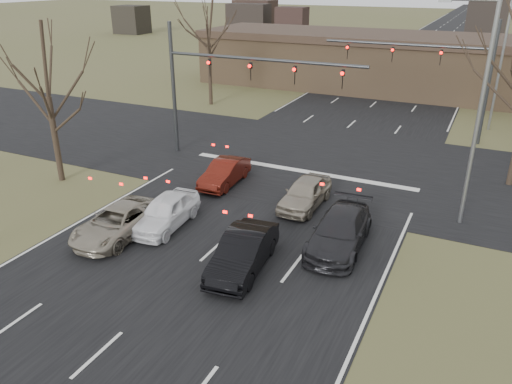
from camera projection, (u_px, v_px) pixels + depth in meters
ground at (173, 286)px, 18.29m from camera, size 360.00×360.00×0.00m
road_main at (423, 59)px, 67.91m from camera, size 14.00×300.00×0.02m
road_cross at (312, 160)px, 30.69m from camera, size 200.00×14.00×0.02m
building at (414, 64)px, 47.86m from camera, size 42.40×10.40×5.30m
mast_arm_near at (219, 76)px, 29.08m from camera, size 12.12×0.24×8.00m
mast_arm_far at (445, 65)px, 32.86m from camera, size 11.12×0.24×8.00m
streetlight_right_near at (477, 103)px, 20.84m from camera, size 2.34×0.25×10.00m
streetlight_right_far at (500, 52)px, 34.70m from camera, size 2.34×0.25×10.00m
tree_left_near at (42, 59)px, 25.17m from camera, size 5.10×5.10×8.50m
tree_left_far at (208, 16)px, 41.17m from camera, size 5.70×5.70×9.50m
car_silver_suv at (118, 222)px, 21.59m from camera, size 2.35×4.80×1.31m
car_white_sedan at (166, 212)px, 22.40m from camera, size 2.04×4.36×1.44m
car_black_hatch at (243, 252)px, 19.07m from camera, size 2.09×4.67×1.49m
car_charcoal_sedan at (340, 231)px, 20.66m from camera, size 2.32×5.16×1.47m
car_red_ahead at (225, 173)px, 26.97m from camera, size 1.58×4.08×1.32m
car_silver_ahead at (305, 193)px, 24.36m from camera, size 1.74×4.18×1.41m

